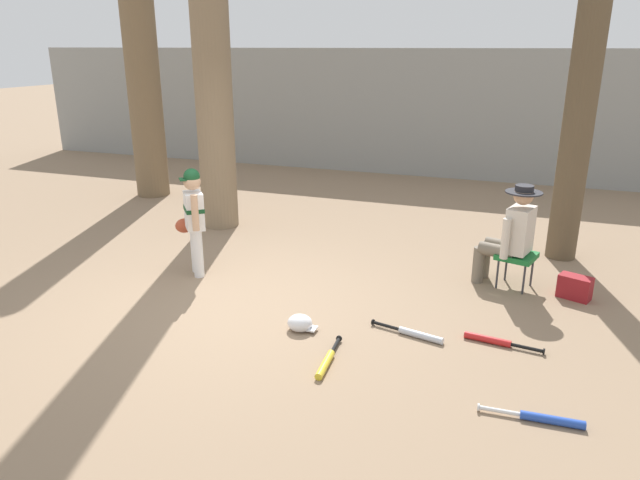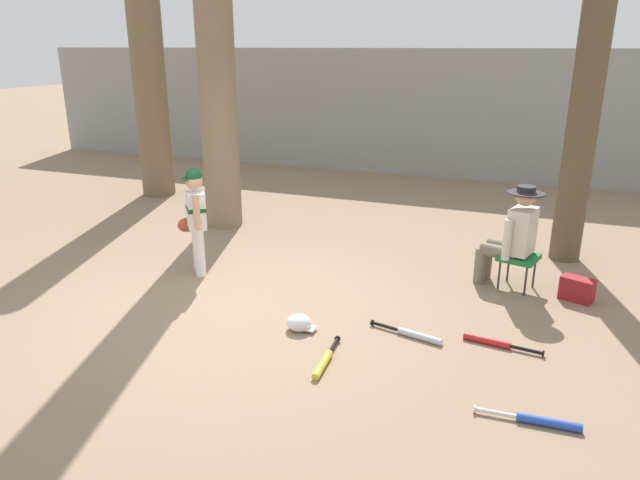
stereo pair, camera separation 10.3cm
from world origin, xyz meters
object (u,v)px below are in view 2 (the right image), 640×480
(young_ballplayer, at_px, (195,214))
(batting_helmet_white, at_px, (299,323))
(tree_far_left, at_px, (149,75))
(tree_behind_spectator, at_px, (586,100))
(handbag_beside_stool, at_px, (577,289))
(bat_yellow_trainer, at_px, (324,361))
(bat_blue_youth, at_px, (540,421))
(folding_stool, at_px, (518,258))
(bat_red_barrel, at_px, (493,342))
(seated_spectator, at_px, (512,234))
(tree_near_player, at_px, (215,34))
(bat_aluminum_silver, at_px, (414,335))

(young_ballplayer, relative_size, batting_helmet_white, 4.44)
(tree_far_left, bearing_deg, tree_behind_spectator, -8.26)
(handbag_beside_stool, bearing_deg, batting_helmet_white, -145.91)
(bat_yellow_trainer, bearing_deg, batting_helmet_white, 131.10)
(bat_yellow_trainer, relative_size, bat_blue_youth, 0.93)
(folding_stool, height_order, batting_helmet_white, folding_stool)
(handbag_beside_stool, height_order, bat_yellow_trainer, handbag_beside_stool)
(handbag_beside_stool, bearing_deg, folding_stool, 170.48)
(folding_stool, xyz_separation_m, bat_yellow_trainer, (-1.45, -2.37, -0.33))
(tree_far_left, bearing_deg, bat_red_barrel, -30.48)
(seated_spectator, xyz_separation_m, bat_blue_youth, (0.42, -2.62, -0.61))
(bat_yellow_trainer, bearing_deg, tree_far_left, 137.41)
(tree_near_player, xyz_separation_m, seated_spectator, (4.29, -0.98, -2.16))
(folding_stool, bearing_deg, tree_near_player, 167.12)
(folding_stool, relative_size, batting_helmet_white, 1.68)
(bat_aluminum_silver, bearing_deg, bat_blue_youth, -40.72)
(seated_spectator, xyz_separation_m, bat_red_barrel, (-0.02, -1.51, -0.61))
(young_ballplayer, distance_m, folding_stool, 3.78)
(young_ballplayer, xyz_separation_m, bat_red_barrel, (3.54, -0.59, -0.71))
(bat_aluminum_silver, bearing_deg, young_ballplayer, 165.91)
(folding_stool, bearing_deg, bat_blue_youth, -82.89)
(tree_near_player, xyz_separation_m, batting_helmet_white, (2.46, -2.84, -2.73))
(bat_yellow_trainer, bearing_deg, seated_spectator, 60.41)
(young_ballplayer, xyz_separation_m, seated_spectator, (3.56, 0.92, -0.10))
(seated_spectator, xyz_separation_m, batting_helmet_white, (-1.82, -1.86, -0.57))
(batting_helmet_white, bearing_deg, bat_blue_youth, -18.59)
(tree_behind_spectator, relative_size, bat_blue_youth, 5.96)
(folding_stool, bearing_deg, handbag_beside_stool, -9.52)
(bat_yellow_trainer, distance_m, batting_helmet_white, 0.71)
(tree_far_left, distance_m, bat_yellow_trainer, 7.21)
(handbag_beside_stool, distance_m, batting_helmet_white, 3.09)
(tree_near_player, bearing_deg, batting_helmet_white, -49.03)
(tree_near_player, xyz_separation_m, bat_red_barrel, (4.27, -2.48, -2.77))
(bat_blue_youth, xyz_separation_m, batting_helmet_white, (-2.24, 0.75, 0.04))
(bat_red_barrel, relative_size, bat_aluminum_silver, 0.99)
(tree_near_player, distance_m, tree_far_left, 2.59)
(tree_far_left, bearing_deg, batting_helmet_white, -41.87)
(young_ballplayer, height_order, bat_aluminum_silver, young_ballplayer)
(folding_stool, height_order, handbag_beside_stool, folding_stool)
(bat_red_barrel, bearing_deg, bat_yellow_trainer, -146.58)
(handbag_beside_stool, bearing_deg, seated_spectator, 169.68)
(young_ballplayer, bearing_deg, bat_red_barrel, -9.50)
(tree_behind_spectator, height_order, young_ballplayer, tree_behind_spectator)
(young_ballplayer, bearing_deg, batting_helmet_white, -28.65)
(seated_spectator, bearing_deg, bat_aluminum_silver, -114.37)
(young_ballplayer, distance_m, bat_yellow_trainer, 2.74)
(young_ballplayer, distance_m, batting_helmet_white, 2.09)
(tree_far_left, bearing_deg, folding_stool, -19.37)
(handbag_beside_stool, relative_size, tree_far_left, 0.07)
(folding_stool, height_order, seated_spectator, seated_spectator)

